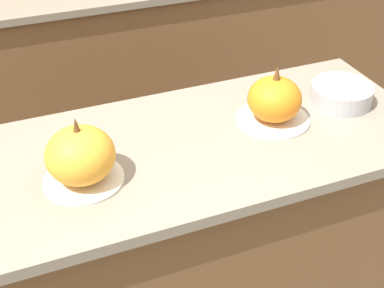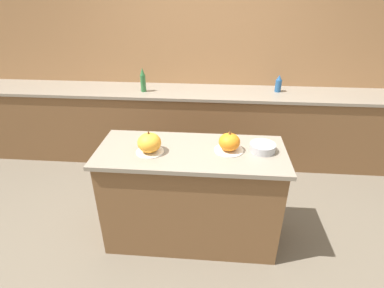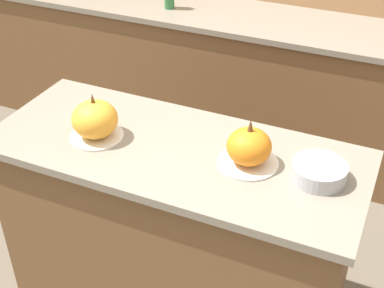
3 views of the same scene
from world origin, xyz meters
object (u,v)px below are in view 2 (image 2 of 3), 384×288
object	(u,v)px
bottle_short	(278,84)
pumpkin_cake_left	(149,143)
mixing_bowl	(263,147)
bottle_tall	(143,80)
pumpkin_cake_right	(229,143)

from	to	relation	value
bottle_short	pumpkin_cake_left	bearing A→B (deg)	-128.45
mixing_bowl	bottle_tall	bearing A→B (deg)	133.21
mixing_bowl	pumpkin_cake_left	bearing A→B (deg)	-174.02
bottle_tall	bottle_short	distance (m)	1.63
pumpkin_cake_left	mixing_bowl	xyz separation A→B (m)	(0.89, 0.09, -0.05)
bottle_tall	mixing_bowl	size ratio (longest dim) A/B	1.42
pumpkin_cake_left	mixing_bowl	world-z (taller)	pumpkin_cake_left
bottle_tall	bottle_short	world-z (taller)	bottle_tall
mixing_bowl	bottle_short	bearing A→B (deg)	76.30
pumpkin_cake_left	bottle_short	bearing A→B (deg)	51.55
pumpkin_cake_left	pumpkin_cake_right	world-z (taller)	pumpkin_cake_left
pumpkin_cake_right	bottle_short	size ratio (longest dim) A/B	1.14
pumpkin_cake_right	mixing_bowl	distance (m)	0.27
bottle_tall	bottle_short	bearing A→B (deg)	4.56
pumpkin_cake_right	bottle_tall	xyz separation A→B (m)	(-1.00, 1.36, 0.08)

